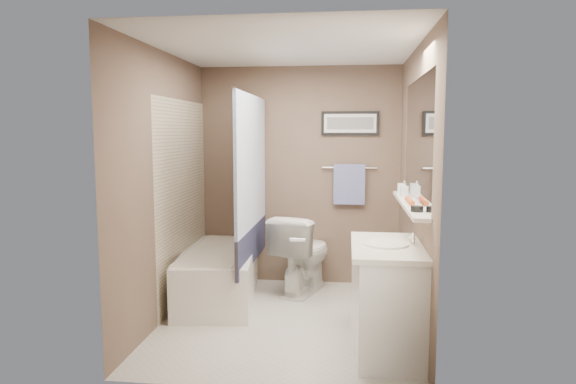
# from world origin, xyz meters

# --- Properties ---
(ground) EXTENTS (2.50, 2.50, 0.00)m
(ground) POSITION_xyz_m (0.00, 0.00, 0.00)
(ground) COLOR beige
(ground) RESTS_ON ground
(ceiling) EXTENTS (2.20, 2.50, 0.04)m
(ceiling) POSITION_xyz_m (0.00, 0.00, 2.38)
(ceiling) COLOR silver
(ceiling) RESTS_ON wall_back
(wall_back) EXTENTS (2.20, 0.04, 2.40)m
(wall_back) POSITION_xyz_m (0.00, 1.23, 1.20)
(wall_back) COLOR brown
(wall_back) RESTS_ON ground
(wall_front) EXTENTS (2.20, 0.04, 2.40)m
(wall_front) POSITION_xyz_m (0.00, -1.23, 1.20)
(wall_front) COLOR brown
(wall_front) RESTS_ON ground
(wall_left) EXTENTS (0.04, 2.50, 2.40)m
(wall_left) POSITION_xyz_m (-1.08, 0.00, 1.20)
(wall_left) COLOR brown
(wall_left) RESTS_ON ground
(wall_right) EXTENTS (0.04, 2.50, 2.40)m
(wall_right) POSITION_xyz_m (1.08, 0.00, 1.20)
(wall_right) COLOR brown
(wall_right) RESTS_ON ground
(tile_surround) EXTENTS (0.02, 1.55, 2.00)m
(tile_surround) POSITION_xyz_m (-1.09, 0.50, 1.00)
(tile_surround) COLOR beige
(tile_surround) RESTS_ON wall_left
(curtain_rod) EXTENTS (0.02, 1.55, 0.02)m
(curtain_rod) POSITION_xyz_m (-0.40, 0.50, 2.05)
(curtain_rod) COLOR silver
(curtain_rod) RESTS_ON wall_left
(curtain_upper) EXTENTS (0.03, 1.45, 1.28)m
(curtain_upper) POSITION_xyz_m (-0.40, 0.50, 1.40)
(curtain_upper) COLOR white
(curtain_upper) RESTS_ON curtain_rod
(curtain_lower) EXTENTS (0.03, 1.45, 0.36)m
(curtain_lower) POSITION_xyz_m (-0.40, 0.50, 0.58)
(curtain_lower) COLOR #242644
(curtain_lower) RESTS_ON curtain_rod
(mirror) EXTENTS (0.02, 1.60, 1.00)m
(mirror) POSITION_xyz_m (1.09, -0.15, 1.62)
(mirror) COLOR silver
(mirror) RESTS_ON wall_right
(shelf) EXTENTS (0.12, 1.60, 0.03)m
(shelf) POSITION_xyz_m (1.04, -0.15, 1.10)
(shelf) COLOR silver
(shelf) RESTS_ON wall_right
(towel_bar) EXTENTS (0.60, 0.02, 0.02)m
(towel_bar) POSITION_xyz_m (0.55, 1.22, 1.30)
(towel_bar) COLOR silver
(towel_bar) RESTS_ON wall_back
(towel) EXTENTS (0.34, 0.05, 0.44)m
(towel) POSITION_xyz_m (0.55, 1.20, 1.12)
(towel) COLOR #949BD7
(towel) RESTS_ON towel_bar
(art_frame) EXTENTS (0.62, 0.02, 0.26)m
(art_frame) POSITION_xyz_m (0.55, 1.23, 1.78)
(art_frame) COLOR black
(art_frame) RESTS_ON wall_back
(art_mat) EXTENTS (0.56, 0.00, 0.20)m
(art_mat) POSITION_xyz_m (0.55, 1.22, 1.78)
(art_mat) COLOR white
(art_mat) RESTS_ON art_frame
(art_image) EXTENTS (0.50, 0.00, 0.13)m
(art_image) POSITION_xyz_m (0.55, 1.22, 1.78)
(art_image) COLOR #595959
(art_image) RESTS_ON art_mat
(door) EXTENTS (0.80, 0.02, 2.00)m
(door) POSITION_xyz_m (0.55, -1.24, 1.00)
(door) COLOR silver
(door) RESTS_ON wall_front
(door_handle) EXTENTS (0.10, 0.02, 0.02)m
(door_handle) POSITION_xyz_m (0.22, -1.19, 1.00)
(door_handle) COLOR silver
(door_handle) RESTS_ON door
(bathtub) EXTENTS (0.87, 1.57, 0.50)m
(bathtub) POSITION_xyz_m (-0.75, 0.54, 0.25)
(bathtub) COLOR white
(bathtub) RESTS_ON ground
(tub_rim) EXTENTS (0.56, 1.36, 0.02)m
(tub_rim) POSITION_xyz_m (-0.75, 0.54, 0.50)
(tub_rim) COLOR white
(tub_rim) RESTS_ON bathtub
(toilet) EXTENTS (0.70, 0.92, 0.83)m
(toilet) POSITION_xyz_m (0.07, 0.88, 0.42)
(toilet) COLOR white
(toilet) RESTS_ON ground
(vanity) EXTENTS (0.54, 0.92, 0.80)m
(vanity) POSITION_xyz_m (0.85, -0.54, 0.40)
(vanity) COLOR white
(vanity) RESTS_ON ground
(countertop) EXTENTS (0.54, 0.96, 0.04)m
(countertop) POSITION_xyz_m (0.84, -0.54, 0.82)
(countertop) COLOR silver
(countertop) RESTS_ON vanity
(sink_basin) EXTENTS (0.34, 0.34, 0.01)m
(sink_basin) POSITION_xyz_m (0.83, -0.54, 0.85)
(sink_basin) COLOR white
(sink_basin) RESTS_ON countertop
(faucet_spout) EXTENTS (0.02, 0.02, 0.10)m
(faucet_spout) POSITION_xyz_m (1.03, -0.54, 0.89)
(faucet_spout) COLOR white
(faucet_spout) RESTS_ON countertop
(faucet_knob) EXTENTS (0.05, 0.05, 0.05)m
(faucet_knob) POSITION_xyz_m (1.03, -0.44, 0.87)
(faucet_knob) COLOR silver
(faucet_knob) RESTS_ON countertop
(candle_bowl_near) EXTENTS (0.09, 0.09, 0.04)m
(candle_bowl_near) POSITION_xyz_m (1.04, -0.65, 1.14)
(candle_bowl_near) COLOR black
(candle_bowl_near) RESTS_ON shelf
(hair_brush_front) EXTENTS (0.04, 0.22, 0.04)m
(hair_brush_front) POSITION_xyz_m (1.04, -0.27, 1.14)
(hair_brush_front) COLOR #C24D1B
(hair_brush_front) RESTS_ON shelf
(hair_brush_back) EXTENTS (0.04, 0.22, 0.04)m
(hair_brush_back) POSITION_xyz_m (1.04, -0.15, 1.14)
(hair_brush_back) COLOR #CB421C
(hair_brush_back) RESTS_ON shelf
(pink_comb) EXTENTS (0.05, 0.16, 0.01)m
(pink_comb) POSITION_xyz_m (1.04, 0.07, 1.12)
(pink_comb) COLOR pink
(pink_comb) RESTS_ON shelf
(glass_jar) EXTENTS (0.08, 0.08, 0.10)m
(glass_jar) POSITION_xyz_m (1.04, 0.43, 1.17)
(glass_jar) COLOR white
(glass_jar) RESTS_ON shelf
(soap_bottle) EXTENTS (0.07, 0.07, 0.14)m
(soap_bottle) POSITION_xyz_m (1.04, 0.23, 1.19)
(soap_bottle) COLOR #999999
(soap_bottle) RESTS_ON shelf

